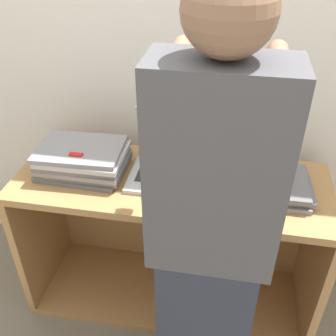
% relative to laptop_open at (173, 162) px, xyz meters
% --- Properties ---
extents(ground_plane, '(12.00, 12.00, 0.00)m').
position_rel_laptop_open_xyz_m(ground_plane, '(0.00, -0.33, -0.84)').
color(ground_plane, '#756B5B').
extents(wall_back, '(8.00, 0.05, 2.40)m').
position_rel_laptop_open_xyz_m(wall_back, '(0.00, 0.31, 0.36)').
color(wall_back, silver).
rests_on(wall_back, ground_plane).
extents(cart, '(1.43, 0.53, 0.78)m').
position_rel_laptop_open_xyz_m(cart, '(0.00, 0.02, -0.45)').
color(cart, '#A87A47').
rests_on(cart, ground_plane).
extents(laptop_open, '(0.38, 0.36, 0.28)m').
position_rel_laptop_open_xyz_m(laptop_open, '(0.00, 0.00, 0.00)').
color(laptop_open, '#B7B7BC').
rests_on(laptop_open, cart).
extents(laptop_stack_left, '(0.40, 0.29, 0.13)m').
position_rel_laptop_open_xyz_m(laptop_stack_left, '(-0.41, -0.06, 0.01)').
color(laptop_stack_left, slate).
rests_on(laptop_stack_left, cart).
extents(laptop_stack_right, '(0.40, 0.30, 0.06)m').
position_rel_laptop_open_xyz_m(laptop_stack_right, '(0.41, -0.06, -0.02)').
color(laptop_stack_right, gray).
rests_on(laptop_stack_right, cart).
extents(person, '(0.40, 0.53, 1.74)m').
position_rel_laptop_open_xyz_m(person, '(0.21, -0.52, 0.04)').
color(person, '#2D3342').
rests_on(person, ground_plane).
extents(inventory_tag, '(0.06, 0.02, 0.01)m').
position_rel_laptop_open_xyz_m(inventory_tag, '(-0.41, -0.13, 0.08)').
color(inventory_tag, red).
rests_on(inventory_tag, laptop_stack_left).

